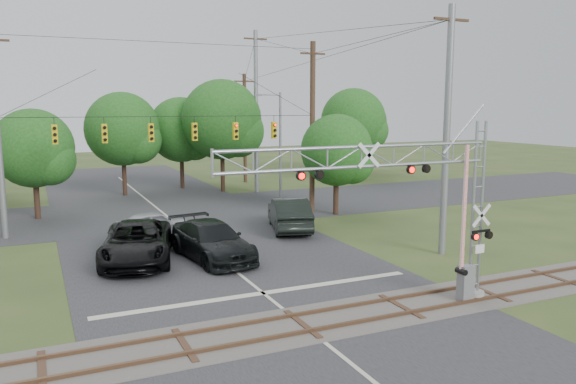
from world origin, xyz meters
name	(u,v)px	position (x,y,z in m)	size (l,w,h in m)	color
ground	(331,349)	(0.00, 0.00, 0.00)	(160.00, 160.00, 0.00)	#31421E
road_main	(227,264)	(0.00, 10.00, 0.01)	(14.00, 90.00, 0.02)	#272729
road_cross	(162,212)	(0.00, 24.00, 0.01)	(90.00, 12.00, 0.02)	#272729
railroad_track	(302,324)	(0.00, 2.00, 0.03)	(90.00, 3.20, 0.17)	#4E4944
crossing_gantry	(410,195)	(3.98, 1.64, 4.20)	(10.69, 0.86, 6.73)	gray
traffic_signal_span	(188,131)	(0.91, 20.00, 5.74)	(19.34, 0.36, 11.50)	gray
pickup_black	(137,242)	(-3.66, 12.22, 0.93)	(3.08, 6.69, 1.86)	black
car_dark	(212,241)	(-0.32, 11.23, 0.89)	(2.49, 6.13, 1.78)	black
sedan_silver	(155,224)	(-1.87, 17.14, 0.72)	(1.69, 4.20, 1.43)	#ABACB2
suv_dark	(289,214)	(5.71, 15.50, 0.96)	(2.03, 5.82, 1.92)	black
streetlight	(278,140)	(9.60, 26.02, 4.64)	(2.21, 0.23, 8.30)	gray
utility_poles	(193,126)	(1.93, 22.49, 5.97)	(23.83, 29.36, 13.39)	#3F2C1D
treeline	(156,129)	(1.51, 32.72, 5.37)	(56.17, 26.83, 9.49)	#342117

